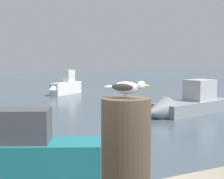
{
  "coord_description": "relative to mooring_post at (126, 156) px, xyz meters",
  "views": [
    {
      "loc": [
        -1.65,
        -2.91,
        2.68
      ],
      "look_at": [
        -0.26,
        -0.25,
        2.4
      ],
      "focal_mm": 54.87,
      "sensor_mm": 36.0,
      "label": 1
    }
  ],
  "objects": [
    {
      "name": "mooring_post",
      "position": [
        0.0,
        0.0,
        0.0
      ],
      "size": [
        0.41,
        0.41,
        0.97
      ],
      "primitive_type": "cylinder",
      "color": "#382D23",
      "rests_on": "harbor_quay"
    },
    {
      "name": "seagull",
      "position": [
        0.0,
        -0.01,
        0.57
      ],
      "size": [
        0.27,
        0.34,
        0.14
      ],
      "color": "#C67560",
      "rests_on": "mooring_post"
    },
    {
      "name": "boat_grey",
      "position": [
        9.17,
        10.19,
        -1.4
      ],
      "size": [
        5.75,
        2.49,
        1.91
      ],
      "color": "gray",
      "rests_on": "ground_plane"
    },
    {
      "name": "boat_white",
      "position": [
        7.2,
        21.37,
        -1.29
      ],
      "size": [
        3.34,
        2.66,
        1.77
      ],
      "color": "silver",
      "rests_on": "ground_plane"
    }
  ]
}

